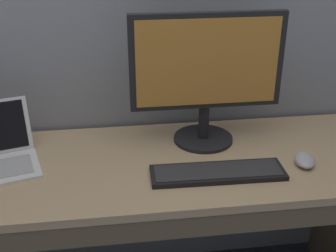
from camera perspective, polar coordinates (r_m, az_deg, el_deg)
name	(u,v)px	position (r m, az deg, el deg)	size (l,w,h in m)	color
desk	(141,213)	(1.73, -3.52, -11.10)	(1.86, 0.61, 0.75)	tan
external_monitor	(207,72)	(1.64, 4.99, 6.96)	(0.57, 0.23, 0.51)	black
wired_keyboard	(218,173)	(1.55, 6.42, -5.98)	(0.47, 0.14, 0.02)	black
computer_mouse	(305,160)	(1.67, 17.19, -4.22)	(0.07, 0.11, 0.04)	#B7B7BC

